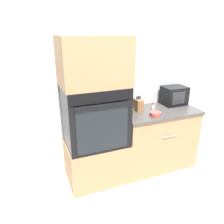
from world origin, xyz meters
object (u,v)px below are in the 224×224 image
at_px(condiment_jar_mid, 132,112).
at_px(condiment_jar_far, 153,106).
at_px(microwave, 174,96).
at_px(condiment_jar_near, 127,111).
at_px(knife_block, 138,105).
at_px(wall_oven, 95,115).
at_px(bowl, 155,114).

relative_size(condiment_jar_mid, condiment_jar_far, 1.11).
height_order(microwave, condiment_jar_near, microwave).
distance_m(condiment_jar_mid, condiment_jar_far, 0.42).
distance_m(knife_block, condiment_jar_mid, 0.22).
xyz_separation_m(wall_oven, condiment_jar_far, (0.89, 0.07, -0.01)).
height_order(bowl, condiment_jar_near, condiment_jar_near).
height_order(condiment_jar_near, condiment_jar_far, condiment_jar_near).
height_order(wall_oven, knife_block, wall_oven).
bearing_deg(bowl, microwave, 31.34).
xyz_separation_m(condiment_jar_mid, condiment_jar_far, (0.41, 0.13, -0.01)).
bearing_deg(knife_block, condiment_jar_mid, -140.67).
bearing_deg(condiment_jar_mid, knife_block, 39.33).
height_order(microwave, knife_block, microwave).
bearing_deg(microwave, wall_oven, -174.10).
distance_m(knife_block, bowl, 0.29).
xyz_separation_m(microwave, condiment_jar_mid, (-0.80, -0.19, -0.09)).
bearing_deg(condiment_jar_near, bowl, -29.23).
distance_m(microwave, condiment_jar_mid, 0.83).
height_order(knife_block, condiment_jar_mid, knife_block).
distance_m(microwave, condiment_jar_far, 0.41).
xyz_separation_m(wall_oven, condiment_jar_near, (0.45, -0.00, -0.00)).
xyz_separation_m(knife_block, condiment_jar_far, (0.24, -0.01, -0.04)).
bearing_deg(wall_oven, microwave, 5.90).
height_order(wall_oven, condiment_jar_far, wall_oven).
distance_m(wall_oven, condiment_jar_far, 0.89).
height_order(wall_oven, bowl, wall_oven).
relative_size(knife_block, condiment_jar_mid, 2.08).
relative_size(bowl, condiment_jar_near, 1.19).
xyz_separation_m(microwave, bowl, (-0.52, -0.32, -0.11)).
height_order(condiment_jar_mid, condiment_jar_far, condiment_jar_mid).
xyz_separation_m(knife_block, condiment_jar_near, (-0.21, -0.08, -0.03)).
xyz_separation_m(bowl, condiment_jar_near, (-0.32, 0.18, 0.03)).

